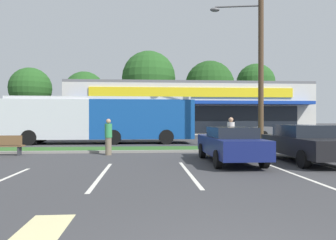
{
  "coord_description": "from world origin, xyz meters",
  "views": [
    {
      "loc": [
        -1.04,
        -3.17,
        1.7
      ],
      "look_at": [
        0.51,
        18.1,
        1.65
      ],
      "focal_mm": 33.4,
      "sensor_mm": 36.0,
      "label": 1
    }
  ],
  "objects": [
    {
      "name": "bus_stop_bench",
      "position": [
        -7.58,
        11.94,
        0.5
      ],
      "size": [
        1.6,
        0.45,
        0.95
      ],
      "rotation": [
        0.0,
        0.0,
        3.14
      ],
      "color": "brown",
      "rests_on": "ground_plane"
    },
    {
      "name": "utility_pole",
      "position": [
        5.4,
        14.17,
        6.03
      ],
      "size": [
        3.11,
        2.39,
        11.35
      ],
      "color": "#4C3826",
      "rests_on": "ground_plane"
    },
    {
      "name": "tree_left",
      "position": [
        -10.63,
        46.99,
        6.0
      ],
      "size": [
        6.48,
        6.48,
        9.25
      ],
      "color": "#473323",
      "rests_on": "ground_plane"
    },
    {
      "name": "tree_mid_right",
      "position": [
        16.77,
        46.15,
        7.58
      ],
      "size": [
        6.17,
        6.17,
        10.68
      ],
      "color": "#473323",
      "rests_on": "ground_plane"
    },
    {
      "name": "tree_far_left",
      "position": [
        -18.98,
        47.07,
        6.53
      ],
      "size": [
        6.47,
        6.47,
        9.78
      ],
      "color": "#473323",
      "rests_on": "ground_plane"
    },
    {
      "name": "car_2",
      "position": [
        5.29,
        8.79,
        0.76
      ],
      "size": [
        1.94,
        4.71,
        1.48
      ],
      "rotation": [
        0.0,
        0.0,
        -1.57
      ],
      "color": "black",
      "rests_on": "ground_plane"
    },
    {
      "name": "grass_median",
      "position": [
        0.0,
        14.0,
        0.06
      ],
      "size": [
        56.0,
        2.2,
        0.12
      ],
      "primitive_type": "cube",
      "color": "#2D5B23",
      "rests_on": "ground_plane"
    },
    {
      "name": "curb_lip",
      "position": [
        0.0,
        12.78,
        0.06
      ],
      "size": [
        56.0,
        0.24,
        0.12
      ],
      "primitive_type": "cube",
      "color": "gray",
      "rests_on": "ground_plane"
    },
    {
      "name": "parking_stripe_3",
      "position": [
        3.57,
        6.18,
        0.0
      ],
      "size": [
        0.12,
        4.8,
        0.01
      ],
      "primitive_type": "cube",
      "color": "silver",
      "rests_on": "ground_plane"
    },
    {
      "name": "tree_mid",
      "position": [
        8.43,
        42.33,
        6.7
      ],
      "size": [
        7.2,
        7.2,
        10.31
      ],
      "color": "#473323",
      "rests_on": "ground_plane"
    },
    {
      "name": "parking_stripe_2",
      "position": [
        0.33,
        6.62,
        0.0
      ],
      "size": [
        0.12,
        4.8,
        0.01
      ],
      "primitive_type": "cube",
      "color": "silver",
      "rests_on": "ground_plane"
    },
    {
      "name": "storefront_building",
      "position": [
        4.06,
        35.04,
        2.96
      ],
      "size": [
        27.56,
        11.42,
        5.92
      ],
      "color": "beige",
      "rests_on": "ground_plane"
    },
    {
      "name": "lot_arrow",
      "position": [
        -2.63,
        1.7,
        0.0
      ],
      "size": [
        0.7,
        1.6,
        0.01
      ],
      "primitive_type": "cube",
      "color": "beige",
      "rests_on": "ground_plane"
    },
    {
      "name": "parking_stripe_1",
      "position": [
        -2.37,
        6.45,
        0.0
      ],
      "size": [
        0.12,
        4.8,
        0.01
      ],
      "primitive_type": "cube",
      "color": "silver",
      "rests_on": "ground_plane"
    },
    {
      "name": "car_0",
      "position": [
        2.28,
        8.9,
        0.74
      ],
      "size": [
        1.85,
        4.79,
        1.4
      ],
      "rotation": [
        0.0,
        0.0,
        1.57
      ],
      "color": "navy",
      "rests_on": "ground_plane"
    },
    {
      "name": "tree_mid_left",
      "position": [
        -0.51,
        44.45,
        8.0
      ],
      "size": [
        8.14,
        8.14,
        12.07
      ],
      "color": "#473323",
      "rests_on": "ground_plane"
    },
    {
      "name": "car_1",
      "position": [
        8.31,
        25.52,
        0.78
      ],
      "size": [
        4.62,
        1.92,
        1.54
      ],
      "color": "#515459",
      "rests_on": "ground_plane"
    },
    {
      "name": "pedestrian_by_pole",
      "position": [
        3.27,
        12.31,
        0.9
      ],
      "size": [
        0.36,
        0.36,
        1.8
      ],
      "rotation": [
        0.0,
        0.0,
        1.46
      ],
      "color": "#726651",
      "rests_on": "ground_plane"
    },
    {
      "name": "pedestrian_near_bench",
      "position": [
        -2.8,
        11.85,
        0.87
      ],
      "size": [
        0.35,
        0.35,
        1.72
      ],
      "rotation": [
        0.0,
        0.0,
        6.17
      ],
      "color": "#726651",
      "rests_on": "ground_plane"
    },
    {
      "name": "city_bus",
      "position": [
        -4.15,
        19.11,
        1.77
      ],
      "size": [
        12.98,
        2.79,
        3.25
      ],
      "rotation": [
        0.0,
        0.0,
        3.15
      ],
      "color": "#144793",
      "rests_on": "ground_plane"
    }
  ]
}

